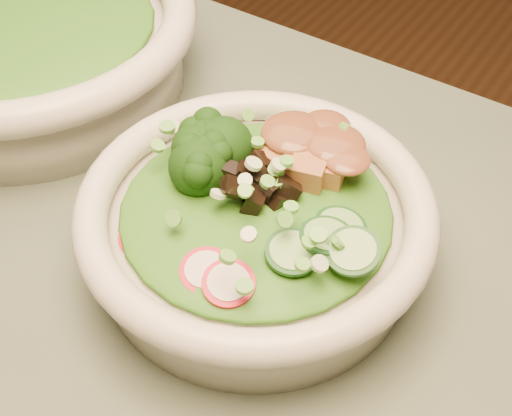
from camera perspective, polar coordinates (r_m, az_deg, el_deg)
The scene contains 11 objects.
salad_bowl at distance 0.49m, azimuth 0.00°, elevation -1.50°, with size 0.25×0.25×0.07m.
side_bowl at distance 0.68m, azimuth -17.89°, elevation 12.42°, with size 0.31×0.31×0.08m.
lettuce_bed at distance 0.48m, azimuth 0.00°, elevation 0.08°, with size 0.19×0.19×0.02m, color #1B6214.
side_lettuce at distance 0.67m, azimuth -18.31°, elevation 13.94°, with size 0.20×0.20×0.02m, color #1B6214.
broccoli_florets at distance 0.49m, azimuth -5.27°, elevation 4.06°, with size 0.07×0.06×0.04m, color black, non-canonical shape.
radish_slices at distance 0.44m, azimuth -4.66°, elevation -4.14°, with size 0.10×0.04×0.02m, color #B30D23, non-canonical shape.
cucumber_slices at distance 0.45m, azimuth 5.80°, elevation -2.54°, with size 0.06×0.06×0.03m, color #84BD69, non-canonical shape.
mushroom_heap at distance 0.47m, azimuth 0.84°, elevation 1.84°, with size 0.06×0.06×0.04m, color black, non-canonical shape.
tofu_cubes at distance 0.50m, azimuth 4.27°, elevation 4.47°, with size 0.08×0.05×0.03m, color #A76A37, non-canonical shape.
peanut_sauce at distance 0.50m, azimuth 4.34°, elevation 5.49°, with size 0.06×0.05×0.01m, color brown.
scallion_garnish at distance 0.46m, azimuth 0.00°, elevation 1.91°, with size 0.17×0.17×0.02m, color #62B540, non-canonical shape.
Camera 1 is at (0.01, -0.15, 1.15)m, focal length 50.00 mm.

